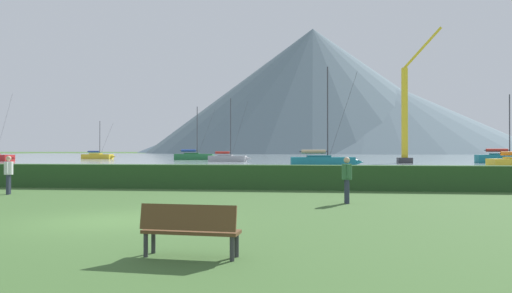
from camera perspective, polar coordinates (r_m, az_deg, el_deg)
The scene contains 15 objects.
ground_plane at distance 13.53m, azimuth -17.00°, elevation -8.46°, with size 1000.00×1000.00×0.00m, color #3D602D.
harbor_water at distance 149.36m, azimuth 4.83°, elevation -1.16°, with size 320.00×246.00×0.00m, color #8C9EA3.
hedge_line at distance 23.91m, azimuth -6.23°, elevation -3.57°, with size 80.00×1.20×1.17m, color #284C23.
sailboat_slip_1 at distance 54.45m, azimuth 8.00°, elevation -1.70°, with size 8.29×3.02×11.29m.
sailboat_slip_2 at distance 94.57m, azimuth -7.32°, elevation -1.15°, with size 8.74×3.37×10.42m.
sailboat_slip_3 at distance 79.23m, azimuth -3.34°, elevation -1.37°, with size 7.15×2.28×10.47m.
sailboat_slip_8 at distance 109.39m, azimuth -18.28°, elevation -1.09°, with size 7.52×2.40×8.21m.
sailboat_slip_9 at distance 79.08m, azimuth 27.54°, elevation -1.23°, with size 9.07×3.14×10.05m.
park_bench_under_tree at distance 8.62m, azimuth -7.87°, elevation -9.52°, with size 1.77×0.61×0.95m.
person_seated_viewer at distance 23.11m, azimuth -27.33°, elevation -2.67°, with size 0.36×0.55×1.65m.
person_standing_walker at distance 17.36m, azimuth 10.74°, elevation -3.47°, with size 0.36×0.56×1.65m.
dock_crane at distance 73.75m, azimuth 17.40°, elevation 3.06°, with size 6.32×2.00×19.89m.
distant_hill_west_ridge at distance 399.33m, azimuth 3.55°, elevation 2.78°, with size 240.60×240.60×48.63m, color #425666.
distant_hill_central_peak at distance 328.72m, azimuth 6.77°, elevation 6.59°, with size 221.67×221.67×84.20m, color slate.
distant_hill_east_ridge at distance 307.42m, azimuth 14.12°, elevation 3.56°, with size 186.26×186.26×46.53m, color slate.
Camera 1 is at (5.43, -12.25, 1.89)m, focal length 33.67 mm.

